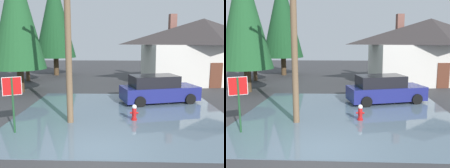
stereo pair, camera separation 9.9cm
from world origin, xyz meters
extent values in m
cube|color=#38383A|center=(0.00, 0.00, -0.05)|extent=(80.00, 80.00, 0.10)
cube|color=slate|center=(0.86, 4.40, 0.02)|extent=(10.44, 10.04, 0.04)
cylinder|color=#1E4C28|center=(-3.49, 1.68, 1.15)|extent=(0.08, 0.08, 2.29)
cube|color=white|center=(-3.49, 1.68, 1.95)|extent=(0.66, 0.37, 0.73)
cube|color=red|center=(-3.49, 1.68, 1.95)|extent=(0.62, 0.36, 0.69)
cylinder|color=red|center=(1.43, 3.54, 0.05)|extent=(0.28, 0.28, 0.09)
cylinder|color=red|center=(1.43, 3.54, 0.35)|extent=(0.20, 0.20, 0.51)
sphere|color=white|center=(1.43, 3.54, 0.67)|extent=(0.22, 0.22, 0.22)
cylinder|color=red|center=(1.28, 3.54, 0.37)|extent=(0.09, 0.08, 0.08)
cylinder|color=red|center=(1.58, 3.54, 0.37)|extent=(0.09, 0.08, 0.08)
cylinder|color=red|center=(1.43, 3.39, 0.37)|extent=(0.10, 0.09, 0.10)
cylinder|color=brown|center=(-1.50, 3.09, 4.63)|extent=(0.28, 0.28, 9.26)
cube|color=beige|center=(7.89, 14.75, 1.69)|extent=(10.38, 6.59, 3.39)
pyramid|color=#332D2D|center=(7.89, 14.75, 4.49)|extent=(11.21, 7.12, 2.20)
cube|color=brown|center=(5.35, 15.36, 5.04)|extent=(0.68, 0.68, 1.98)
cube|color=#592D1E|center=(8.26, 12.10, 1.00)|extent=(1.00, 0.20, 2.00)
cube|color=navy|center=(3.13, 7.26, 0.59)|extent=(4.90, 3.02, 0.82)
cube|color=black|center=(2.77, 7.16, 1.33)|extent=(3.08, 2.32, 0.67)
cylinder|color=black|center=(4.38, 8.58, 0.32)|extent=(0.68, 0.38, 0.64)
cylinder|color=black|center=(4.87, 6.75, 0.32)|extent=(0.68, 0.38, 0.64)
cylinder|color=black|center=(1.38, 7.76, 0.32)|extent=(0.68, 0.38, 0.64)
cylinder|color=black|center=(1.87, 5.94, 0.32)|extent=(0.68, 0.38, 0.64)
cylinder|color=#4C3823|center=(-6.24, 19.27, 0.97)|extent=(0.54, 0.54, 1.93)
cone|color=#194723|center=(-6.24, 19.27, 6.34)|extent=(4.30, 4.30, 8.81)
cylinder|color=#4C3823|center=(-6.50, 10.02, 0.86)|extent=(0.48, 0.48, 1.71)
cone|color=#1E5128|center=(-6.50, 10.02, 5.62)|extent=(3.81, 3.81, 7.81)
cylinder|color=#4C3823|center=(-7.92, 15.29, 0.63)|extent=(0.35, 0.35, 1.26)
cone|color=#143D1E|center=(-7.92, 15.29, 4.13)|extent=(2.80, 2.80, 5.74)
camera|label=1|loc=(0.81, -8.02, 3.72)|focal=40.89mm
camera|label=2|loc=(0.91, -8.02, 3.72)|focal=40.89mm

